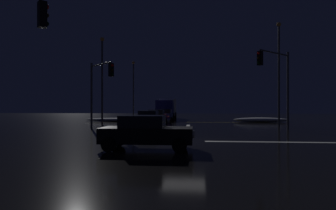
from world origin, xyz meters
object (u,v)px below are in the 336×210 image
object	(u,v)px
traffic_signal_ne	(277,75)
streetlamp_left_near	(102,74)
traffic_signal_nw	(100,83)
streetlamp_right_near	(279,67)
sedan_blue	(165,115)
box_truck	(167,108)
sedan_red	(157,116)
sedan_black_crossing	(146,132)
streetlamp_left_far	(133,85)
sedan_gray	(148,119)

from	to	relation	value
traffic_signal_ne	streetlamp_left_near	bearing A→B (deg)	158.36
traffic_signal_nw	streetlamp_right_near	xyz separation A→B (m)	(16.26, 6.29, 1.93)
sedan_blue	box_truck	bearing A→B (deg)	93.50
sedan_red	traffic_signal_ne	bearing A→B (deg)	-40.78
sedan_blue	streetlamp_right_near	xyz separation A→B (m)	(12.22, -8.15, 5.08)
sedan_black_crossing	box_truck	bearing A→B (deg)	93.68
traffic_signal_ne	sedan_red	bearing A→B (deg)	139.22
streetlamp_left_near	sedan_black_crossing	bearing A→B (deg)	-66.21
sedan_blue	sedan_black_crossing	size ratio (longest dim) A/B	1.00
traffic_signal_ne	streetlamp_right_near	bearing A→B (deg)	73.44
sedan_red	sedan_black_crossing	distance (m)	19.89
sedan_blue	streetlamp_left_near	xyz separation A→B (m)	(-5.82, -8.15, 4.51)
sedan_red	box_truck	size ratio (longest dim) A/B	0.52
traffic_signal_nw	streetlamp_left_near	size ratio (longest dim) A/B	0.62
sedan_blue	sedan_black_crossing	distance (m)	25.12
sedan_red	streetlamp_left_near	size ratio (longest dim) A/B	0.47
sedan_black_crossing	streetlamp_left_far	size ratio (longest dim) A/B	0.48
sedan_gray	traffic_signal_ne	xyz separation A→B (m)	(10.69, -2.74, 3.64)
streetlamp_left_far	sedan_red	bearing A→B (deg)	-67.67
sedan_red	streetlamp_left_far	distance (m)	14.87
sedan_gray	streetlamp_right_near	world-z (taller)	streetlamp_right_near
sedan_red	traffic_signal_nw	size ratio (longest dim) A/B	0.75
streetlamp_left_far	traffic_signal_ne	bearing A→B (deg)	-54.22
box_truck	streetlamp_left_far	distance (m)	6.53
sedan_red	streetlamp_left_near	bearing A→B (deg)	-151.94
box_truck	traffic_signal_nw	xyz separation A→B (m)	(-3.61, -21.30, 2.24)
sedan_black_crossing	streetlamp_left_far	bearing A→B (deg)	102.76
sedan_gray	streetlamp_right_near	bearing A→B (deg)	16.22
sedan_red	streetlamp_left_near	world-z (taller)	streetlamp_left_near
sedan_black_crossing	streetlamp_right_near	size ratio (longest dim) A/B	0.42
traffic_signal_ne	streetlamp_right_near	size ratio (longest dim) A/B	0.62
sedan_gray	streetlamp_left_far	size ratio (longest dim) A/B	0.48
streetlamp_left_far	streetlamp_right_near	bearing A→B (deg)	-41.56
sedan_black_crossing	sedan_gray	bearing A→B (deg)	98.57
sedan_red	streetlamp_right_near	world-z (taller)	streetlamp_right_near
sedan_blue	traffic_signal_ne	distance (m)	18.21
box_truck	traffic_signal_nw	bearing A→B (deg)	-99.63
streetlamp_left_near	box_truck	bearing A→B (deg)	70.20
sedan_red	streetlamp_left_far	world-z (taller)	streetlamp_left_far
sedan_red	box_truck	distance (m)	12.17
sedan_red	traffic_signal_ne	world-z (taller)	traffic_signal_ne
sedan_blue	traffic_signal_nw	size ratio (longest dim) A/B	0.75
sedan_gray	sedan_black_crossing	size ratio (longest dim) A/B	1.00
sedan_gray	streetlamp_left_near	distance (m)	7.97
sedan_black_crossing	streetlamp_right_near	distance (m)	20.59
streetlamp_right_near	streetlamp_left_near	size ratio (longest dim) A/B	1.12
streetlamp_left_near	sedan_red	bearing A→B (deg)	28.06
sedan_gray	sedan_black_crossing	bearing A→B (deg)	-81.43
sedan_red	streetlamp_left_far	size ratio (longest dim) A/B	0.48
traffic_signal_nw	sedan_gray	bearing A→B (deg)	35.64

